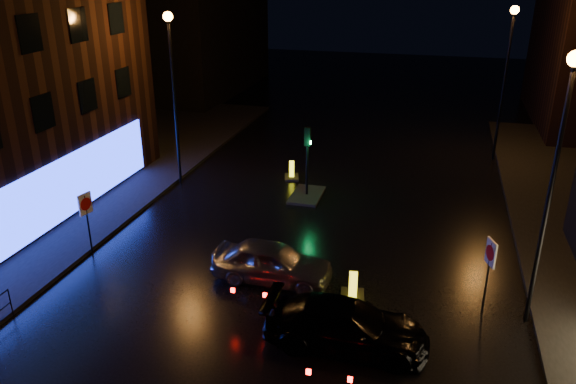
# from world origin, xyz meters

# --- Properties ---
(building_far_left) EXTENTS (8.00, 16.00, 14.00)m
(building_far_left) POSITION_xyz_m (-16.00, 35.00, 7.00)
(building_far_left) COLOR black
(building_far_left) RESTS_ON ground
(street_lamp_lfar) EXTENTS (0.44, 0.44, 8.37)m
(street_lamp_lfar) POSITION_xyz_m (-7.80, 14.00, 5.56)
(street_lamp_lfar) COLOR black
(street_lamp_lfar) RESTS_ON ground
(street_lamp_rnear) EXTENTS (0.44, 0.44, 8.37)m
(street_lamp_rnear) POSITION_xyz_m (7.80, 6.00, 5.56)
(street_lamp_rnear) COLOR black
(street_lamp_rnear) RESTS_ON ground
(street_lamp_rfar) EXTENTS (0.44, 0.44, 8.37)m
(street_lamp_rfar) POSITION_xyz_m (7.80, 22.00, 5.56)
(street_lamp_rfar) COLOR black
(street_lamp_rfar) RESTS_ON ground
(traffic_signal) EXTENTS (1.40, 2.40, 3.45)m
(traffic_signal) POSITION_xyz_m (-1.20, 14.00, 0.50)
(traffic_signal) COLOR black
(traffic_signal) RESTS_ON ground
(silver_hatchback) EXTENTS (4.27, 1.79, 1.44)m
(silver_hatchback) POSITION_xyz_m (-0.61, 6.25, 0.72)
(silver_hatchback) COLOR #999BA0
(silver_hatchback) RESTS_ON ground
(dark_sedan) EXTENTS (4.84, 2.01, 1.40)m
(dark_sedan) POSITION_xyz_m (2.52, 3.30, 0.70)
(dark_sedan) COLOR black
(dark_sedan) RESTS_ON ground
(bollard_near) EXTENTS (0.94, 1.27, 1.02)m
(bollard_near) POSITION_xyz_m (2.33, 5.77, 0.22)
(bollard_near) COLOR black
(bollard_near) RESTS_ON ground
(bollard_far) EXTENTS (0.97, 1.22, 0.94)m
(bollard_far) POSITION_xyz_m (-2.53, 16.17, 0.21)
(bollard_far) COLOR black
(bollard_far) RESTS_ON ground
(road_sign_left) EXTENTS (0.19, 0.61, 2.52)m
(road_sign_left) POSITION_xyz_m (-7.90, 6.27, 1.89)
(road_sign_left) COLOR black
(road_sign_left) RESTS_ON ground
(road_sign_right) EXTENTS (0.28, 0.60, 2.58)m
(road_sign_right) POSITION_xyz_m (6.50, 6.16, 1.93)
(road_sign_right) COLOR black
(road_sign_right) RESTS_ON ground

